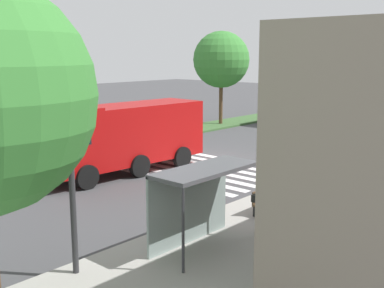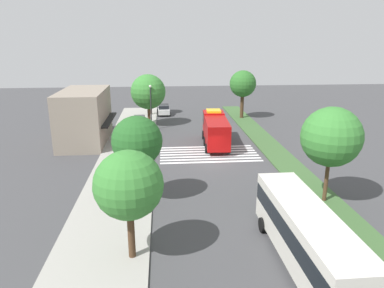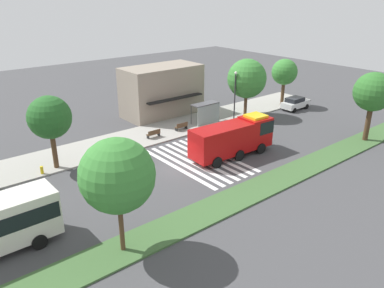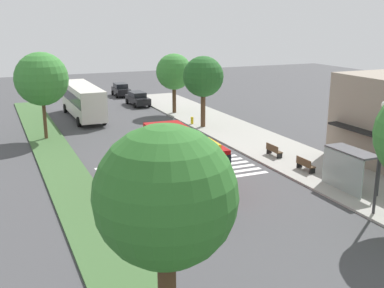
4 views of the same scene
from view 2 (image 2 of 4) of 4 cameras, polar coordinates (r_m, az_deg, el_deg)
ground_plane at (r=37.52m, az=3.26°, el=-2.90°), size 120.00×120.00×0.00m
sidewalk at (r=37.37m, az=-10.64°, el=-3.14°), size 60.00×5.97×0.14m
median_strip at (r=39.25m, az=14.28°, el=-2.40°), size 60.00×3.00×0.14m
crosswalk at (r=40.06m, az=2.72°, el=-1.59°), size 5.85×10.92×0.01m
fire_truck at (r=43.08m, az=3.75°, el=2.49°), size 9.32×3.22×3.75m
parked_car_east at (r=60.51m, az=-4.54°, el=5.54°), size 4.42×2.18×1.69m
transit_bus at (r=21.41m, az=17.81°, el=-13.54°), size 11.32×2.93×3.54m
bus_stop_shelter at (r=46.86m, az=-8.06°, el=3.37°), size 3.50×1.40×2.46m
bench_near_shelter at (r=43.32m, az=-8.20°, el=0.49°), size 1.60×0.50×0.90m
bench_west_of_shelter at (r=39.56m, az=-8.50°, el=-1.11°), size 1.60×0.50×0.90m
street_lamp at (r=49.94m, az=-6.60°, el=6.47°), size 0.36×0.36×6.16m
storefront_building at (r=45.58m, az=-16.80°, el=4.17°), size 10.28×5.94×6.46m
sidewalk_tree_far_west at (r=20.29m, az=-10.10°, el=-6.52°), size 3.95×3.95×6.54m
sidewalk_tree_west at (r=27.38m, az=-8.78°, el=0.38°), size 3.89×3.89×6.82m
sidewalk_tree_center at (r=52.20m, az=-7.02°, el=8.26°), size 5.01×5.01×7.38m
sidewalk_tree_east at (r=59.78m, az=-6.76°, el=9.21°), size 3.59×3.59×6.57m
median_tree_far_west at (r=28.87m, az=21.37°, el=1.04°), size 4.57×4.57×7.52m
median_tree_west at (r=57.16m, az=8.12°, el=9.46°), size 4.14×4.14×7.48m
fire_hydrant at (r=27.56m, az=-7.51°, el=-9.48°), size 0.28×0.28×0.70m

